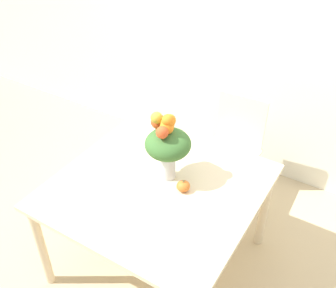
# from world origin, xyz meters

# --- Properties ---
(ground_plane) EXTENTS (12.00, 12.00, 0.00)m
(ground_plane) POSITION_xyz_m (0.00, 0.00, 0.00)
(ground_plane) COLOR tan
(wall_back) EXTENTS (8.00, 0.06, 2.70)m
(wall_back) POSITION_xyz_m (0.00, 1.42, 1.35)
(wall_back) COLOR silver
(wall_back) RESTS_ON ground_plane
(dining_table) EXTENTS (1.22, 1.20, 0.74)m
(dining_table) POSITION_xyz_m (0.00, 0.00, 0.66)
(dining_table) COLOR beige
(dining_table) RESTS_ON ground_plane
(flower_vase) EXTENTS (0.29, 0.28, 0.46)m
(flower_vase) POSITION_xyz_m (0.01, 0.10, 1.00)
(flower_vase) COLOR silver
(flower_vase) RESTS_ON dining_table
(pumpkin) EXTENTS (0.08, 0.08, 0.08)m
(pumpkin) POSITION_xyz_m (0.16, 0.04, 0.77)
(pumpkin) COLOR orange
(pumpkin) RESTS_ON dining_table
(dining_chair_near_window) EXTENTS (0.43, 0.43, 0.89)m
(dining_chair_near_window) POSITION_xyz_m (0.12, 0.94, 0.46)
(dining_chair_near_window) COLOR silver
(dining_chair_near_window) RESTS_ON ground_plane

